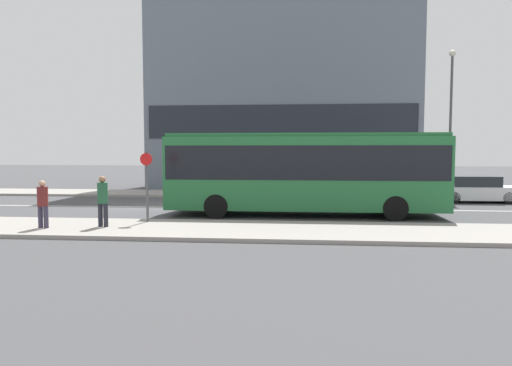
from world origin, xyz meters
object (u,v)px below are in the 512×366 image
pedestrian_down_pavement (103,198)px  bus_stop_sign (147,181)px  parked_car_0 (373,190)px  pedestrian_near_stop (43,201)px  parked_car_1 (475,190)px  street_lamp (451,109)px  city_bus (304,169)px

pedestrian_down_pavement → bus_stop_sign: 1.71m
parked_car_0 → pedestrian_near_stop: size_ratio=2.57×
parked_car_0 → pedestrian_near_stop: (-12.28, -10.09, 0.41)m
parked_car_1 → pedestrian_down_pavement: 18.58m
pedestrian_down_pavement → street_lamp: street_lamp is taller
bus_stop_sign → city_bus: bearing=28.4°
parked_car_1 → pedestrian_down_pavement: bearing=-147.6°
parked_car_1 → street_lamp: size_ratio=0.52×
city_bus → parked_car_0: 6.71m
parked_car_1 → parked_car_0: bearing=-176.8°
city_bus → parked_car_1: city_bus is taller
city_bus → parked_car_1: bearing=27.0°
parked_car_0 → bus_stop_sign: bearing=-137.6°
parked_car_1 → bus_stop_sign: size_ratio=1.69×
city_bus → pedestrian_near_stop: (-8.59, -4.64, -0.92)m
pedestrian_near_stop → bus_stop_sign: size_ratio=0.62×
city_bus → bus_stop_sign: size_ratio=4.46×
parked_car_1 → bus_stop_sign: bus_stop_sign is taller
pedestrian_near_stop → bus_stop_sign: 3.44m
parked_car_1 → pedestrian_near_stop: (-17.54, -10.38, 0.37)m
city_bus → pedestrian_down_pavement: bearing=-153.6°
pedestrian_down_pavement → city_bus: bearing=38.8°
parked_car_0 → pedestrian_down_pavement: pedestrian_down_pavement is taller
parked_car_0 → bus_stop_sign: size_ratio=1.61×
pedestrian_near_stop → pedestrian_down_pavement: (1.85, 0.43, 0.08)m
parked_car_0 → parked_car_1: bearing=3.2°
city_bus → street_lamp: street_lamp is taller
city_bus → parked_car_1: 10.71m
pedestrian_down_pavement → bus_stop_sign: size_ratio=0.68×
city_bus → pedestrian_near_stop: size_ratio=7.14×
pedestrian_near_stop → pedestrian_down_pavement: bearing=16.8°
pedestrian_down_pavement → street_lamp: bearing=45.5°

